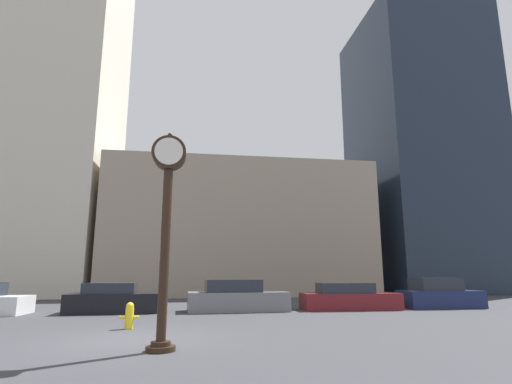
% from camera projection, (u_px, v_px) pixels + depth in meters
% --- Properties ---
extents(ground_plane, '(200.00, 200.00, 0.00)m').
position_uv_depth(ground_plane, '(128.00, 340.00, 10.65)').
color(ground_plane, '#38383D').
extents(building_tall_tower, '(13.02, 12.00, 39.03)m').
position_uv_depth(building_tall_tower, '(43.00, 73.00, 35.99)').
color(building_tall_tower, beige).
rests_on(building_tall_tower, ground_plane).
extents(building_storefront_row, '(21.49, 12.00, 10.72)m').
position_uv_depth(building_storefront_row, '(237.00, 232.00, 35.76)').
color(building_storefront_row, gray).
rests_on(building_storefront_row, ground_plane).
extents(building_glass_modern, '(11.10, 12.00, 27.57)m').
position_uv_depth(building_glass_modern, '(419.00, 151.00, 40.11)').
color(building_glass_modern, '#1E2838').
rests_on(building_glass_modern, ground_plane).
extents(street_clock, '(0.85, 0.69, 5.27)m').
position_uv_depth(street_clock, '(167.00, 212.00, 9.77)').
color(street_clock, black).
rests_on(street_clock, ground_plane).
extents(car_black, '(4.12, 2.06, 1.32)m').
position_uv_depth(car_black, '(114.00, 300.00, 18.11)').
color(car_black, black).
rests_on(car_black, ground_plane).
extents(car_grey, '(4.78, 2.13, 1.46)m').
position_uv_depth(car_grey, '(237.00, 298.00, 18.88)').
color(car_grey, slate).
rests_on(car_grey, ground_plane).
extents(car_maroon, '(4.80, 1.85, 1.28)m').
position_uv_depth(car_maroon, '(349.00, 298.00, 19.62)').
color(car_maroon, maroon).
rests_on(car_maroon, ground_plane).
extents(car_navy, '(4.02, 1.97, 1.52)m').
position_uv_depth(car_navy, '(439.00, 295.00, 20.65)').
color(car_navy, '#19234C').
rests_on(car_navy, ground_plane).
extents(fire_hydrant_near, '(0.60, 0.26, 0.83)m').
position_uv_depth(fire_hydrant_near, '(130.00, 315.00, 12.88)').
color(fire_hydrant_near, yellow).
rests_on(fire_hydrant_near, ground_plane).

